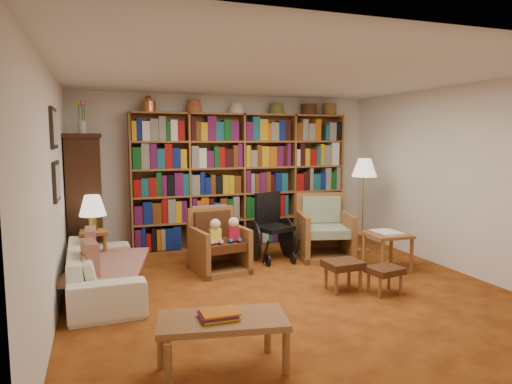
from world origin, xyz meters
name	(u,v)px	position (x,y,z in m)	size (l,w,h in m)	color
floor	(285,289)	(0.00, 0.00, 0.00)	(5.00, 5.00, 0.00)	#995117
ceiling	(287,76)	(0.00, 0.00, 2.50)	(5.00, 5.00, 0.00)	white
wall_back	(228,171)	(0.00, 2.50, 1.25)	(5.00, 5.00, 0.00)	white
wall_front	(436,223)	(0.00, -2.50, 1.25)	(5.00, 5.00, 0.00)	white
wall_left	(52,194)	(-2.50, 0.00, 1.25)	(5.00, 5.00, 0.00)	white
wall_right	(458,179)	(2.50, 0.00, 1.25)	(5.00, 5.00, 0.00)	white
bookshelf	(243,176)	(0.20, 2.33, 1.17)	(3.60, 0.30, 2.42)	#975B2F
curio_cabinet	(85,198)	(-2.25, 2.00, 0.95)	(0.50, 0.95, 2.40)	#331A0E
framed_pictures	(55,155)	(-2.48, 0.30, 1.62)	(0.03, 0.52, 0.97)	black
sofa	(103,270)	(-2.05, 0.55, 0.28)	(0.76, 1.93, 0.56)	#F3EBCE
sofa_throw	(108,268)	(-2.00, 0.55, 0.30)	(0.80, 1.49, 0.04)	#BFB58B
cushion_left	(91,250)	(-2.18, 0.90, 0.45)	(0.13, 0.40, 0.40)	maroon
cushion_right	(90,265)	(-2.18, 0.20, 0.45)	(0.13, 0.40, 0.40)	maroon
side_table_lamp	(94,245)	(-2.15, 1.30, 0.42)	(0.34, 0.34, 0.61)	#975B2F
table_lamp	(93,207)	(-2.15, 1.30, 0.92)	(0.34, 0.34, 0.47)	gold
armchair_leather	(218,244)	(-0.55, 1.07, 0.35)	(0.78, 0.81, 0.86)	#975B2F
armchair_sage	(322,233)	(1.12, 1.24, 0.36)	(0.95, 0.96, 0.95)	#975B2F
wheelchair	(271,229)	(0.35, 1.39, 0.45)	(0.62, 0.79, 0.99)	black
floor_lamp	(364,171)	(1.89, 1.33, 1.28)	(0.39, 0.39, 1.48)	gold
side_table_papers	(388,239)	(1.63, 0.29, 0.44)	(0.56, 0.56, 0.54)	#975B2F
footstool_a	(343,266)	(0.63, -0.25, 0.29)	(0.44, 0.38, 0.36)	#432312
footstool_b	(385,272)	(1.03, -0.52, 0.26)	(0.43, 0.38, 0.32)	#432312
coffee_table	(222,324)	(-1.21, -1.62, 0.38)	(1.05, 0.65, 0.49)	#975B2F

